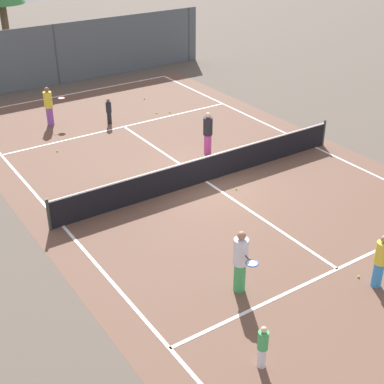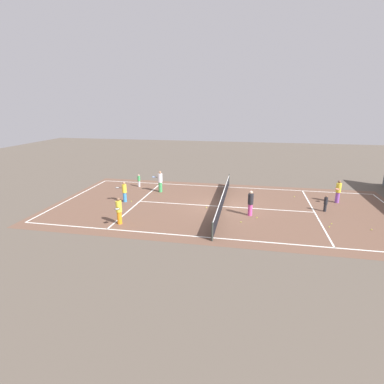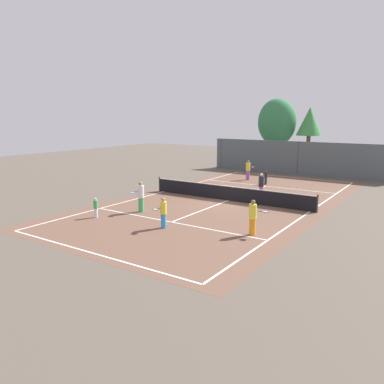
# 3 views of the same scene
# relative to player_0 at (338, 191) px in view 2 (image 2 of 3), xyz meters

# --- Properties ---
(ground_plane) EXTENTS (80.00, 80.00, 0.00)m
(ground_plane) POSITION_rel_player_0_xyz_m (2.61, -8.46, -0.90)
(ground_plane) COLOR brown
(court_surface) EXTENTS (13.00, 25.00, 0.01)m
(court_surface) POSITION_rel_player_0_xyz_m (2.61, -8.46, -0.90)
(court_surface) COLOR brown
(court_surface) RESTS_ON ground_plane
(tennis_net) EXTENTS (11.90, 0.10, 1.10)m
(tennis_net) POSITION_rel_player_0_xyz_m (2.61, -8.46, -0.39)
(tennis_net) COLOR #333833
(tennis_net) RESTS_ON ground_plane
(player_0) EXTENTS (0.95, 0.62, 1.75)m
(player_0) POSITION_rel_player_0_xyz_m (0.00, 0.00, 0.00)
(player_0) COLOR purple
(player_0) RESTS_ON ground_plane
(player_1) EXTENTS (0.38, 0.91, 1.57)m
(player_1) POSITION_rel_player_0_xyz_m (2.91, -15.95, -0.09)
(player_1) COLOR #388CD8
(player_1) RESTS_ON ground_plane
(player_2) EXTENTS (0.24, 0.24, 1.13)m
(player_2) POSITION_rel_player_0_xyz_m (-1.48, -16.44, -0.32)
(player_2) COLOR silver
(player_2) RESTS_ON ground_plane
(player_3) EXTENTS (0.95, 0.55, 1.72)m
(player_3) POSITION_rel_player_0_xyz_m (7.16, -14.47, -0.02)
(player_3) COLOR orange
(player_3) RESTS_ON ground_plane
(player_4) EXTENTS (0.37, 0.37, 1.73)m
(player_4) POSITION_rel_player_0_xyz_m (4.08, -6.47, -0.02)
(player_4) COLOR #D14799
(player_4) RESTS_ON ground_plane
(player_5) EXTENTS (0.50, 0.97, 1.82)m
(player_5) POSITION_rel_player_0_xyz_m (-0.24, -14.06, 0.04)
(player_5) COLOR #3FA559
(player_5) RESTS_ON ground_plane
(player_6) EXTENTS (0.25, 0.25, 1.17)m
(player_6) POSITION_rel_player_0_xyz_m (2.26, -1.34, -0.31)
(player_6) COLOR #232328
(player_6) RESTS_ON ground_plane
(tennis_ball_0) EXTENTS (0.07, 0.07, 0.07)m
(tennis_ball_0) POSITION_rel_player_0_xyz_m (4.67, -1.43, -0.87)
(tennis_ball_0) COLOR #CCE533
(tennis_ball_0) RESTS_ON ground_plane
(tennis_ball_1) EXTENTS (0.07, 0.07, 0.07)m
(tennis_ball_1) POSITION_rel_player_0_xyz_m (5.20, 0.69, -0.87)
(tennis_ball_1) COLOR #CCE533
(tennis_ball_1) RESTS_ON ground_plane
(tennis_ball_2) EXTENTS (0.07, 0.07, 0.07)m
(tennis_ball_2) POSITION_rel_player_0_xyz_m (5.25, -1.70, -0.87)
(tennis_ball_2) COLOR #CCE533
(tennis_ball_2) RESTS_ON ground_plane
(tennis_ball_3) EXTENTS (0.07, 0.07, 0.07)m
(tennis_ball_3) POSITION_rel_player_0_xyz_m (4.50, -6.02, -0.87)
(tennis_ball_3) COLOR #CCE533
(tennis_ball_3) RESTS_ON ground_plane
(tennis_ball_4) EXTENTS (0.07, 0.07, 0.07)m
(tennis_ball_4) POSITION_rel_player_0_xyz_m (2.80, -15.45, -0.87)
(tennis_ball_4) COLOR #CCE533
(tennis_ball_4) RESTS_ON ground_plane
(tennis_ball_5) EXTENTS (0.07, 0.07, 0.07)m
(tennis_ball_5) POSITION_rel_player_0_xyz_m (3.13, -9.58, -0.87)
(tennis_ball_5) COLOR #CCE533
(tennis_ball_5) RESTS_ON ground_plane
(tennis_ball_6) EXTENTS (0.07, 0.07, 0.07)m
(tennis_ball_6) POSITION_rel_player_0_xyz_m (5.48, -7.01, -0.87)
(tennis_ball_6) COLOR #CCE533
(tennis_ball_6) RESTS_ON ground_plane
(tennis_ball_7) EXTENTS (0.07, 0.07, 0.07)m
(tennis_ball_7) POSITION_rel_player_0_xyz_m (-0.91, -2.99, -0.87)
(tennis_ball_7) COLOR #CCE533
(tennis_ball_7) RESTS_ON ground_plane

